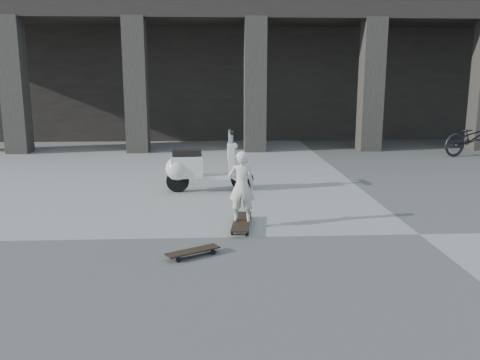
{
  "coord_description": "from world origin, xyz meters",
  "views": [
    {
      "loc": [
        -3.03,
        -7.08,
        2.33
      ],
      "look_at": [
        -2.62,
        0.98,
        0.65
      ],
      "focal_mm": 38.0,
      "sensor_mm": 36.0,
      "label": 1
    }
  ],
  "objects_px": {
    "skateboard_spare": "(193,252)",
    "longboard": "(242,222)",
    "child": "(242,186)",
    "bicycle": "(473,138)",
    "scooter": "(195,168)"
  },
  "relations": [
    {
      "from": "bicycle",
      "to": "scooter",
      "type": "bearing_deg",
      "value": 101.46
    },
    {
      "from": "longboard",
      "to": "scooter",
      "type": "xyz_separation_m",
      "value": [
        -0.81,
        2.53,
        0.4
      ]
    },
    {
      "from": "longboard",
      "to": "scooter",
      "type": "height_order",
      "value": "scooter"
    },
    {
      "from": "longboard",
      "to": "skateboard_spare",
      "type": "height_order",
      "value": "longboard"
    },
    {
      "from": "scooter",
      "to": "longboard",
      "type": "bearing_deg",
      "value": -75.44
    },
    {
      "from": "skateboard_spare",
      "to": "longboard",
      "type": "bearing_deg",
      "value": 29.32
    },
    {
      "from": "longboard",
      "to": "bicycle",
      "type": "relative_size",
      "value": 0.56
    },
    {
      "from": "longboard",
      "to": "skateboard_spare",
      "type": "distance_m",
      "value": 1.43
    },
    {
      "from": "skateboard_spare",
      "to": "scooter",
      "type": "xyz_separation_m",
      "value": [
        -0.11,
        3.78,
        0.42
      ]
    },
    {
      "from": "longboard",
      "to": "scooter",
      "type": "distance_m",
      "value": 2.69
    },
    {
      "from": "scooter",
      "to": "skateboard_spare",
      "type": "bearing_deg",
      "value": -91.63
    },
    {
      "from": "scooter",
      "to": "bicycle",
      "type": "distance_m",
      "value": 9.03
    },
    {
      "from": "skateboard_spare",
      "to": "scooter",
      "type": "relative_size",
      "value": 0.41
    },
    {
      "from": "skateboard_spare",
      "to": "scooter",
      "type": "distance_m",
      "value": 3.8
    },
    {
      "from": "child",
      "to": "bicycle",
      "type": "distance_m",
      "value": 9.87
    }
  ]
}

